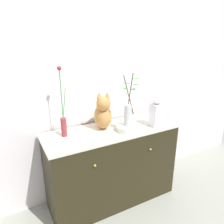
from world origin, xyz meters
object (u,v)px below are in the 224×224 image
at_px(sideboard, 112,165).
at_px(vase_slim_green, 63,121).
at_px(cat_sitting, 103,113).
at_px(vase_glass_clear, 128,113).
at_px(bowl_porcelain, 128,128).
at_px(jar_lidded_porcelain, 156,113).

distance_m(sideboard, vase_slim_green, 0.73).
xyz_separation_m(cat_sitting, vase_glass_clear, (0.19, -0.16, 0.03)).
bearing_deg(cat_sitting, bowl_porcelain, -40.24).
distance_m(bowl_porcelain, vase_glass_clear, 0.16).
bearing_deg(vase_glass_clear, jar_lidded_porcelain, -7.46).
xyz_separation_m(cat_sitting, bowl_porcelain, (0.19, -0.16, -0.13)).
bearing_deg(sideboard, cat_sitting, 135.28).
relative_size(vase_glass_clear, jar_lidded_porcelain, 1.60).
relative_size(sideboard, jar_lidded_porcelain, 4.24).
height_order(sideboard, vase_glass_clear, vase_glass_clear).
bearing_deg(jar_lidded_porcelain, bowl_porcelain, 172.24).
height_order(cat_sitting, jar_lidded_porcelain, cat_sitting).
bearing_deg(vase_slim_green, vase_glass_clear, -16.36).
bearing_deg(bowl_porcelain, jar_lidded_porcelain, -7.76).
xyz_separation_m(bowl_porcelain, jar_lidded_porcelain, (0.30, -0.04, 0.12)).
bearing_deg(sideboard, vase_slim_green, 170.86).
height_order(vase_slim_green, vase_glass_clear, vase_slim_green).
bearing_deg(vase_glass_clear, sideboard, 142.06).
bearing_deg(sideboard, vase_glass_clear, -37.94).
xyz_separation_m(cat_sitting, jar_lidded_porcelain, (0.49, -0.20, -0.01)).
relative_size(bowl_porcelain, jar_lidded_porcelain, 0.72).
bearing_deg(cat_sitting, sideboard, -44.72).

